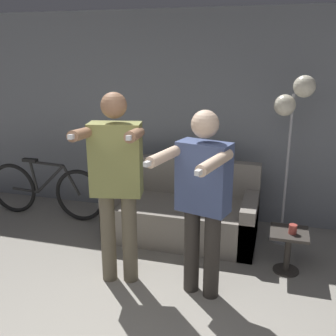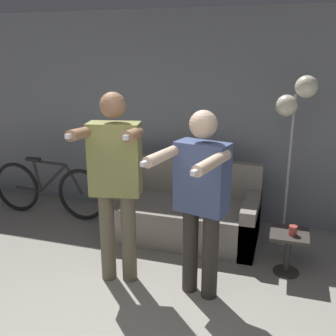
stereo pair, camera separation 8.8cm
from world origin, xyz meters
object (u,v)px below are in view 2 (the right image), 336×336
Objects in this scene: cup at (293,230)px; bicycle at (48,190)px; couch at (184,214)px; person_left at (115,176)px; side_table at (288,245)px; cat at (202,154)px; floor_lamp at (295,110)px; person_right at (201,193)px.

bicycle is at bearing 169.26° from cup.
bicycle is (-1.87, 0.06, 0.08)m from couch.
side_table is (1.53, 0.61, -0.74)m from person_left.
couch is at bearing 60.54° from person_left.
cat is at bearing 142.32° from cup.
person_left is 0.95× the size of floor_lamp.
couch is at bearing -112.44° from cat.
person_left is at bearing -138.94° from floor_lamp.
couch is at bearing 157.73° from side_table.
side_table is at bearing -10.13° from bicycle.
side_table is 4.72× the size of cup.
cat is (-0.30, 1.40, -0.04)m from person_right.
side_table is 0.18m from cup.
person_right is at bearing -118.58° from floor_lamp.
person_right is at bearing -77.88° from cat.
side_table is (1.18, -0.48, 0.03)m from couch.
floor_lamp is at bearing 94.12° from side_table.
cat is at bearing 142.96° from side_table.
cup is (1.21, -0.52, 0.20)m from couch.
person_left is 1.49m from cat.
couch is 1.02× the size of person_right.
person_right reaches higher than cup.
person_right is 3.85× the size of side_table.
couch is 1.36m from person_right.
cat is 1.46m from side_table.
floor_lamp reaches higher than bicycle.
person_right is 1.17m from side_table.
cat is (0.13, 0.31, 0.65)m from couch.
cat is 1.44m from cup.
cup reaches higher than side_table.
bicycle reaches higher than side_table.
cat reaches higher than bicycle.
person_right is 18.16× the size of cup.
cup is at bearing -84.09° from floor_lamp.
cat reaches higher than cup.
couch is 3.93× the size of side_table.
person_right is at bearing -68.50° from couch.
cat reaches higher than side_table.
person_right is 1.44m from cat.
person_left is (-0.35, -1.09, 0.77)m from couch.
floor_lamp is 1.40m from side_table.
bicycle is at bearing 167.92° from person_right.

